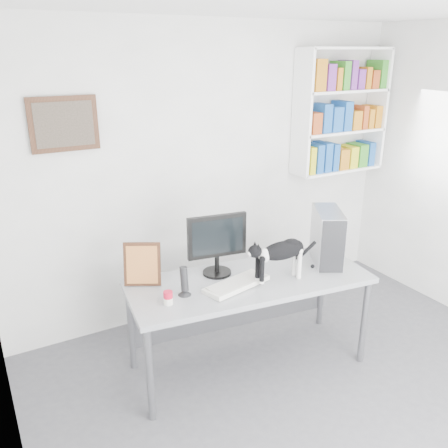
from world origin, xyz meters
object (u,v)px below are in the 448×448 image
object	(u,v)px
desk	(249,323)
leaning_print	(142,263)
speaker	(184,281)
cat	(280,261)
bookshelf	(341,111)
monitor	(217,244)
soup_can	(168,298)
keyboard	(237,284)
pc_tower	(327,237)

from	to	relation	value
desk	leaning_print	bearing A→B (deg)	163.78
speaker	cat	bearing A→B (deg)	-7.24
cat	bookshelf	bearing A→B (deg)	38.09
monitor	speaker	world-z (taller)	monitor
desk	cat	xyz separation A→B (m)	(0.18, -0.14, 0.56)
bookshelf	cat	distance (m)	2.02
leaning_print	soup_can	bearing A→B (deg)	-54.77
keyboard	leaning_print	size ratio (longest dim) A/B	1.52
pc_tower	soup_can	xyz separation A→B (m)	(-1.42, -0.01, -0.17)
keyboard	soup_can	bearing A→B (deg)	166.80
keyboard	soup_can	world-z (taller)	soup_can
monitor	keyboard	distance (m)	0.35
bookshelf	monitor	distance (m)	2.13
bookshelf	soup_can	bearing A→B (deg)	-157.56
monitor	pc_tower	xyz separation A→B (m)	(0.90, -0.24, -0.03)
keyboard	speaker	distance (m)	0.41
monitor	speaker	distance (m)	0.43
desk	cat	size ratio (longest dim) A/B	3.45
desk	soup_can	size ratio (longest dim) A/B	19.41
keyboard	pc_tower	world-z (taller)	pc_tower
monitor	speaker	size ratio (longest dim) A/B	2.21
speaker	desk	bearing A→B (deg)	2.86
keyboard	cat	distance (m)	0.37
bookshelf	soup_can	size ratio (longest dim) A/B	12.89
keyboard	leaning_print	bearing A→B (deg)	134.89
pc_tower	cat	distance (m)	0.55
desk	leaning_print	distance (m)	0.98
keyboard	cat	world-z (taller)	cat
bookshelf	leaning_print	world-z (taller)	bookshelf
soup_can	monitor	bearing A→B (deg)	25.88
cat	leaning_print	bearing A→B (deg)	155.81
monitor	cat	size ratio (longest dim) A/B	0.92
desk	keyboard	xyz separation A→B (m)	(-0.15, -0.05, 0.41)
speaker	bookshelf	bearing A→B (deg)	27.23
bookshelf	speaker	xyz separation A→B (m)	(-2.19, -0.90, -0.96)
soup_can	speaker	bearing A→B (deg)	23.06
keyboard	speaker	xyz separation A→B (m)	(-0.39, 0.07, 0.09)
monitor	soup_can	bearing A→B (deg)	-144.97
desk	speaker	size ratio (longest dim) A/B	8.27
pc_tower	leaning_print	xyz separation A→B (m)	(-1.46, 0.36, -0.05)
bookshelf	keyboard	distance (m)	2.30
desk	pc_tower	world-z (taller)	pc_tower
soup_can	cat	size ratio (longest dim) A/B	0.18
desk	pc_tower	distance (m)	0.95
monitor	soup_can	size ratio (longest dim) A/B	5.19
keyboard	pc_tower	bearing A→B (deg)	-11.09
monitor	leaning_print	bearing A→B (deg)	177.37
pc_tower	cat	size ratio (longest dim) A/B	0.82
speaker	soup_can	world-z (taller)	speaker
bookshelf	desk	size ratio (longest dim) A/B	0.66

